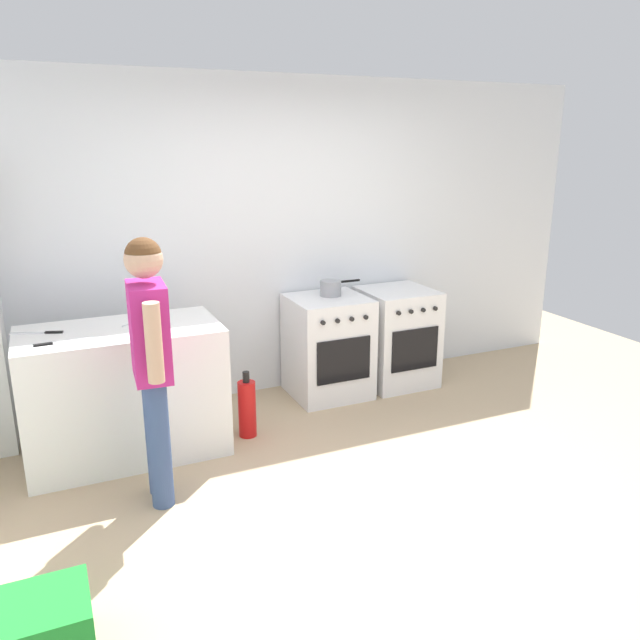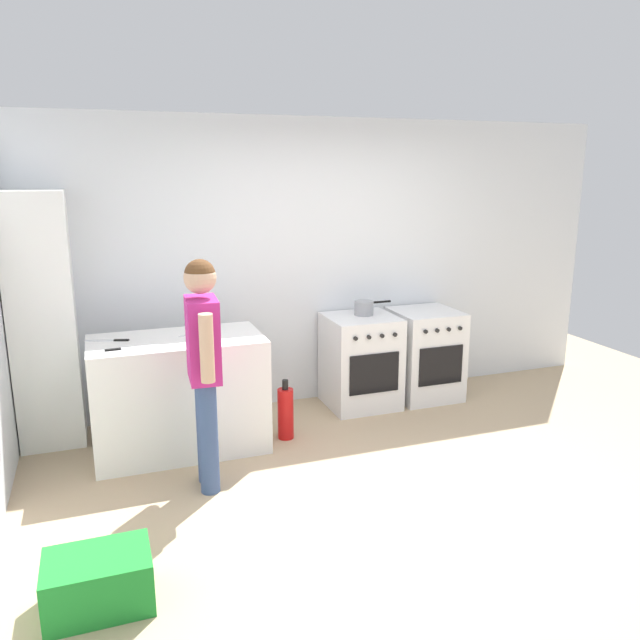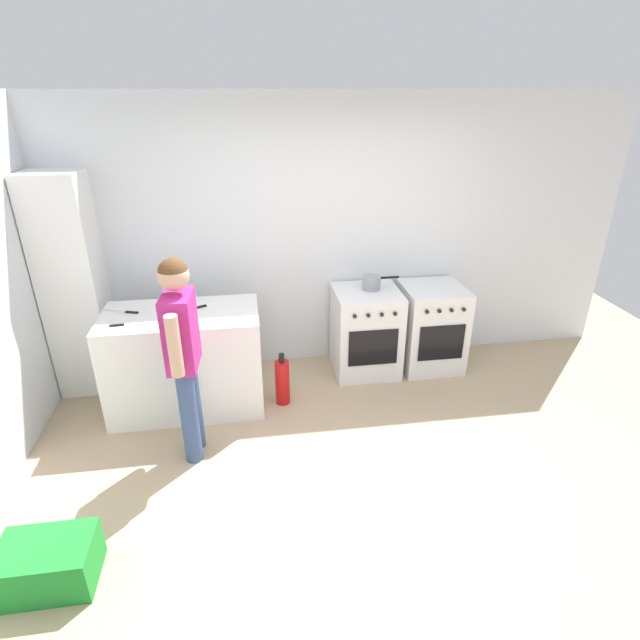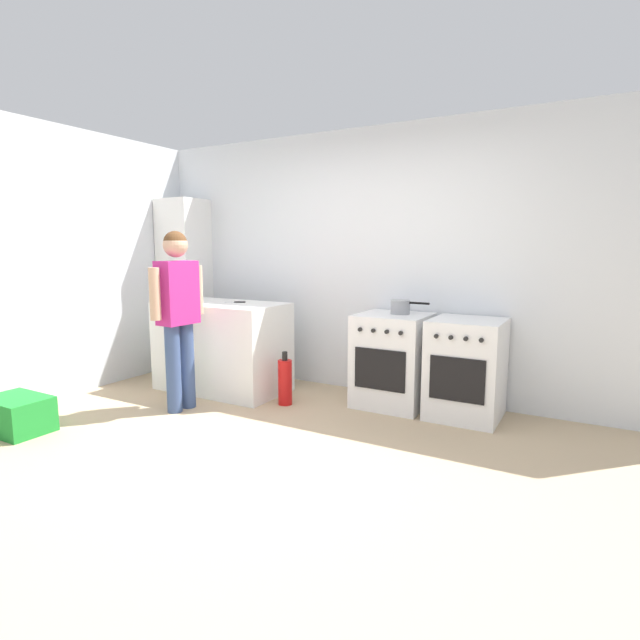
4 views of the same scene
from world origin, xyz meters
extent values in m
plane|color=tan|center=(0.00, 0.00, 0.00)|extent=(8.00, 8.00, 0.00)
cube|color=silver|center=(0.00, 1.95, 1.30)|extent=(6.00, 0.10, 2.60)
cube|color=silver|center=(-2.60, 0.40, 1.30)|extent=(0.10, 3.10, 2.60)
cube|color=white|center=(-1.35, 1.20, 0.45)|extent=(1.30, 0.70, 0.90)
cube|color=white|center=(0.35, 1.58, 0.42)|extent=(0.63, 0.60, 0.85)
cube|color=black|center=(0.35, 1.27, 0.40)|extent=(0.47, 0.01, 0.36)
cylinder|color=black|center=(0.21, 1.46, 0.85)|extent=(0.20, 0.20, 0.01)
cylinder|color=black|center=(0.49, 1.46, 0.85)|extent=(0.20, 0.20, 0.01)
cylinder|color=black|center=(0.21, 1.70, 0.85)|extent=(0.20, 0.20, 0.01)
cylinder|color=black|center=(0.49, 1.70, 0.85)|extent=(0.20, 0.20, 0.01)
cylinder|color=black|center=(0.16, 1.26, 0.74)|extent=(0.04, 0.02, 0.04)
cylinder|color=black|center=(0.29, 1.26, 0.74)|extent=(0.04, 0.02, 0.04)
cylinder|color=black|center=(0.41, 1.26, 0.74)|extent=(0.04, 0.02, 0.04)
cylinder|color=black|center=(0.54, 1.26, 0.74)|extent=(0.04, 0.02, 0.04)
cube|color=white|center=(1.02, 1.58, 0.42)|extent=(0.59, 0.60, 0.85)
cube|color=black|center=(1.02, 1.27, 0.40)|extent=(0.44, 0.01, 0.36)
cylinder|color=black|center=(0.88, 1.46, 0.85)|extent=(0.19, 0.19, 0.01)
cylinder|color=black|center=(1.15, 1.46, 0.85)|extent=(0.19, 0.19, 0.01)
cylinder|color=black|center=(0.88, 1.70, 0.85)|extent=(0.19, 0.19, 0.01)
cylinder|color=black|center=(1.15, 1.70, 0.85)|extent=(0.19, 0.19, 0.01)
cylinder|color=black|center=(0.84, 1.26, 0.74)|extent=(0.04, 0.02, 0.04)
cylinder|color=black|center=(0.96, 1.26, 0.74)|extent=(0.04, 0.02, 0.04)
cylinder|color=black|center=(1.08, 1.26, 0.74)|extent=(0.04, 0.02, 0.04)
cylinder|color=black|center=(1.20, 1.26, 0.74)|extent=(0.04, 0.02, 0.04)
cylinder|color=gray|center=(0.40, 1.63, 0.91)|extent=(0.18, 0.18, 0.13)
cylinder|color=black|center=(0.57, 1.63, 0.96)|extent=(0.18, 0.02, 0.02)
cube|color=silver|center=(-1.64, 1.03, 0.90)|extent=(0.24, 0.05, 0.01)
cube|color=black|center=(-1.81, 1.02, 0.91)|extent=(0.11, 0.03, 0.01)
cube|color=silver|center=(-1.90, 1.32, 0.90)|extent=(0.22, 0.11, 0.01)
cube|color=black|center=(-1.74, 1.26, 0.91)|extent=(0.11, 0.06, 0.01)
cube|color=silver|center=(-1.28, 1.25, 0.90)|extent=(0.10, 0.07, 0.01)
cube|color=black|center=(-1.19, 1.30, 0.91)|extent=(0.11, 0.07, 0.01)
cylinder|color=#384C7A|center=(-1.26, 0.44, 0.39)|extent=(0.13, 0.13, 0.78)
cylinder|color=#384C7A|center=(-1.25, 0.60, 0.39)|extent=(0.13, 0.13, 0.78)
cube|color=#B7267A|center=(-1.25, 0.52, 1.06)|extent=(0.22, 0.35, 0.55)
cylinder|color=tan|center=(-1.27, 0.28, 1.07)|extent=(0.09, 0.09, 0.44)
cylinder|color=tan|center=(-1.24, 0.76, 1.07)|extent=(0.09, 0.09, 0.44)
sphere|color=tan|center=(-1.25, 0.52, 1.47)|extent=(0.21, 0.21, 0.21)
sphere|color=brown|center=(-1.25, 0.52, 1.49)|extent=(0.20, 0.20, 0.20)
cylinder|color=red|center=(-0.52, 1.10, 0.21)|extent=(0.13, 0.13, 0.42)
cylinder|color=black|center=(-0.52, 1.10, 0.46)|extent=(0.05, 0.05, 0.08)
cube|color=#1E842D|center=(-1.99, -0.53, 0.14)|extent=(0.52, 0.36, 0.28)
cube|color=white|center=(-2.30, 1.68, 1.00)|extent=(0.48, 0.44, 2.00)
camera|label=1|loc=(-1.75, -2.93, 2.10)|focal=35.00mm
camera|label=2|loc=(-1.87, -3.47, 2.15)|focal=35.00mm
camera|label=3|loc=(-0.75, -2.72, 2.60)|focal=28.00mm
camera|label=4|loc=(1.97, -2.65, 1.45)|focal=28.00mm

